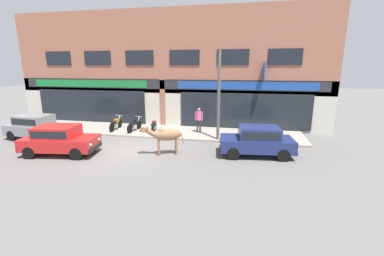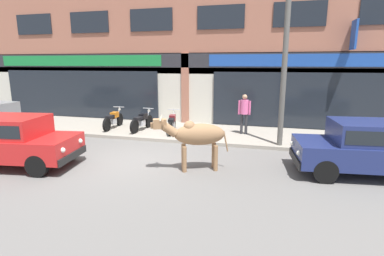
{
  "view_description": "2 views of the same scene",
  "coord_description": "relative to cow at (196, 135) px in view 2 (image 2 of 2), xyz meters",
  "views": [
    {
      "loc": [
        5.77,
        -12.03,
        4.3
      ],
      "look_at": [
        3.09,
        1.0,
        1.1
      ],
      "focal_mm": 24.0,
      "sensor_mm": 36.0,
      "label": 1
    },
    {
      "loc": [
        3.97,
        -8.08,
        2.94
      ],
      "look_at": [
        1.55,
        1.0,
        0.89
      ],
      "focal_mm": 28.0,
      "sensor_mm": 36.0,
      "label": 2
    }
  ],
  "objects": [
    {
      "name": "motorcycle_2",
      "position": [
        -1.97,
        3.76,
        -0.49
      ],
      "size": [
        0.62,
        1.79,
        0.88
      ],
      "color": "black",
      "rests_on": "sidewalk"
    },
    {
      "name": "utility_pole",
      "position": [
        2.31,
        2.84,
        1.65
      ],
      "size": [
        0.18,
        0.18,
        5.06
      ],
      "primitive_type": "cylinder",
      "color": "#595651",
      "rests_on": "sidewalk"
    },
    {
      "name": "cow",
      "position": [
        0.0,
        0.0,
        0.0
      ],
      "size": [
        2.04,
        1.09,
        1.61
      ],
      "color": "#936B47",
      "rests_on": "ground"
    },
    {
      "name": "motorcycle_0",
      "position": [
        -4.7,
        3.81,
        -0.49
      ],
      "size": [
        0.52,
        1.81,
        0.88
      ],
      "color": "black",
      "rests_on": "sidewalk"
    },
    {
      "name": "motorcycle_1",
      "position": [
        -3.33,
        3.76,
        -0.49
      ],
      "size": [
        0.52,
        1.81,
        0.88
      ],
      "color": "black",
      "rests_on": "sidewalk"
    },
    {
      "name": "sidewalk",
      "position": [
        -2.02,
        4.22,
        -0.94
      ],
      "size": [
        19.0,
        3.36,
        0.13
      ],
      "primitive_type": "cube",
      "color": "gray",
      "rests_on": "ground"
    },
    {
      "name": "pedestrian",
      "position": [
        0.93,
        4.18,
        0.11
      ],
      "size": [
        0.5,
        0.32,
        1.6
      ],
      "color": "#2D2D33",
      "rests_on": "sidewalk"
    },
    {
      "name": "car_0",
      "position": [
        -5.17,
        -1.05,
        -0.19
      ],
      "size": [
        3.76,
        2.08,
        1.46
      ],
      "color": "black",
      "rests_on": "ground"
    },
    {
      "name": "car_1",
      "position": [
        4.45,
        0.75,
        -0.19
      ],
      "size": [
        3.73,
        1.97,
        1.46
      ],
      "color": "black",
      "rests_on": "ground"
    },
    {
      "name": "shop_building",
      "position": [
        -2.01,
        6.16,
        2.85
      ],
      "size": [
        23.0,
        1.4,
        8.15
      ],
      "color": "#9E604C",
      "rests_on": "ground"
    },
    {
      "name": "ground_plane",
      "position": [
        -2.02,
        0.34,
        -1.01
      ],
      "size": [
        90.0,
        90.0,
        0.0
      ],
      "primitive_type": "plane",
      "color": "#605E5B"
    }
  ]
}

